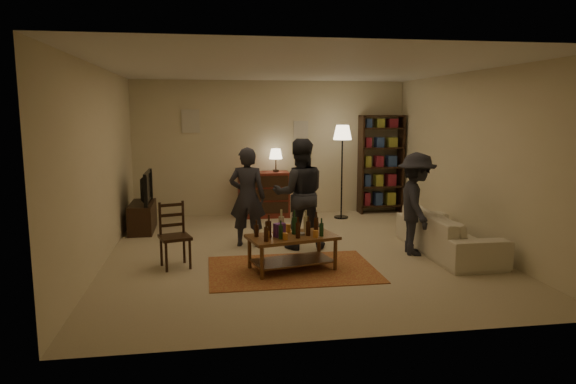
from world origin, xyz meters
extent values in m
plane|color=#C6B793|center=(0.00, 0.00, 0.00)|extent=(6.00, 6.00, 0.00)
plane|color=beige|center=(0.00, 3.00, 1.35)|extent=(5.50, 0.00, 5.50)
plane|color=beige|center=(-2.75, 0.00, 1.35)|extent=(0.00, 6.00, 6.00)
plane|color=beige|center=(2.75, 0.00, 1.35)|extent=(0.00, 6.00, 6.00)
plane|color=beige|center=(0.00, -3.00, 1.35)|extent=(5.50, 0.00, 5.50)
plane|color=white|center=(0.00, 0.00, 2.70)|extent=(6.00, 6.00, 0.00)
cube|color=beige|center=(-1.60, 2.98, 1.90)|extent=(0.35, 0.03, 0.45)
cube|color=beige|center=(0.60, 2.98, 1.70)|extent=(0.30, 0.03, 0.40)
cube|color=maroon|center=(-0.22, -0.84, 0.01)|extent=(2.20, 1.50, 0.01)
cube|color=brown|center=(-0.22, -0.84, 0.45)|extent=(1.25, 0.86, 0.04)
cube|color=brown|center=(-0.22, -0.84, 0.12)|extent=(1.13, 0.74, 0.02)
cylinder|color=brown|center=(-0.66, -1.20, 0.21)|extent=(0.05, 0.05, 0.43)
cylinder|color=brown|center=(0.34, -0.97, 0.21)|extent=(0.05, 0.05, 0.43)
cylinder|color=brown|center=(-0.77, -0.71, 0.21)|extent=(0.05, 0.05, 0.43)
cylinder|color=brown|center=(0.23, -0.48, 0.21)|extent=(0.05, 0.05, 0.43)
cylinder|color=orange|center=(-0.57, -0.96, 0.52)|extent=(0.07, 0.07, 0.10)
cylinder|color=orange|center=(-0.34, -1.05, 0.51)|extent=(0.07, 0.07, 0.09)
cylinder|color=orange|center=(-0.24, -0.64, 0.52)|extent=(0.07, 0.07, 0.11)
cylinder|color=orange|center=(0.07, -0.98, 0.51)|extent=(0.07, 0.07, 0.09)
cube|color=#6F389B|center=(-0.40, -0.86, 0.56)|extent=(0.17, 0.15, 0.18)
cylinder|color=gray|center=(-0.10, -0.83, 0.48)|extent=(0.12, 0.12, 0.03)
cube|color=black|center=(-1.75, -0.48, 0.42)|extent=(0.48, 0.48, 0.04)
cylinder|color=black|center=(-1.86, -0.68, 0.20)|extent=(0.04, 0.04, 0.41)
cylinder|color=black|center=(-1.56, -0.59, 0.20)|extent=(0.04, 0.04, 0.41)
cylinder|color=black|center=(-1.95, -0.38, 0.20)|extent=(0.04, 0.04, 0.41)
cylinder|color=black|center=(-1.65, -0.29, 0.20)|extent=(0.04, 0.04, 0.41)
cube|color=black|center=(-1.80, -0.33, 0.67)|extent=(0.31, 0.12, 0.46)
cube|color=black|center=(-2.45, 1.80, 0.25)|extent=(0.40, 1.00, 0.50)
imported|color=black|center=(-2.43, 1.80, 0.78)|extent=(0.13, 0.97, 0.56)
cube|color=maroon|center=(-0.20, 2.72, 0.45)|extent=(1.00, 0.48, 0.90)
cube|color=black|center=(-0.20, 2.47, 0.22)|extent=(0.92, 0.02, 0.22)
cube|color=black|center=(-0.20, 2.47, 0.48)|extent=(0.92, 0.02, 0.22)
cube|color=black|center=(-0.20, 2.47, 0.74)|extent=(0.92, 0.02, 0.22)
cylinder|color=black|center=(0.05, 2.72, 0.92)|extent=(0.12, 0.12, 0.04)
cylinder|color=black|center=(0.05, 2.72, 1.05)|extent=(0.02, 0.02, 0.22)
cone|color=#FFE5B2|center=(0.05, 2.72, 1.26)|extent=(0.26, 0.26, 0.20)
cube|color=black|center=(1.82, 2.78, 1.00)|extent=(0.04, 0.34, 2.00)
cube|color=black|center=(2.68, 2.78, 1.00)|extent=(0.04, 0.34, 2.00)
cube|color=black|center=(2.25, 2.78, 0.15)|extent=(0.90, 0.34, 0.03)
cube|color=black|center=(2.25, 2.78, 0.55)|extent=(0.90, 0.34, 0.03)
cube|color=black|center=(2.25, 2.78, 0.95)|extent=(0.90, 0.34, 0.03)
cube|color=black|center=(2.25, 2.78, 1.35)|extent=(0.90, 0.34, 0.03)
cube|color=black|center=(2.25, 2.78, 1.75)|extent=(0.90, 0.34, 0.03)
cube|color=black|center=(2.25, 2.78, 2.00)|extent=(0.90, 0.34, 0.03)
cube|color=maroon|center=(1.95, 2.78, 0.29)|extent=(0.12, 0.22, 0.26)
cube|color=navy|center=(2.20, 2.78, 0.29)|extent=(0.15, 0.22, 0.26)
cube|color=olive|center=(2.47, 2.78, 0.29)|extent=(0.18, 0.22, 0.26)
cube|color=navy|center=(1.95, 2.78, 0.69)|extent=(0.12, 0.22, 0.24)
cube|color=olive|center=(2.20, 2.78, 0.69)|extent=(0.15, 0.22, 0.24)
cube|color=maroon|center=(2.47, 2.78, 0.69)|extent=(0.18, 0.22, 0.24)
cube|color=olive|center=(1.95, 2.78, 1.07)|extent=(0.12, 0.22, 0.22)
cube|color=maroon|center=(2.20, 2.78, 1.07)|extent=(0.15, 0.22, 0.22)
cube|color=navy|center=(2.47, 2.78, 1.07)|extent=(0.18, 0.22, 0.22)
cube|color=maroon|center=(1.95, 2.78, 1.47)|extent=(0.12, 0.22, 0.20)
cube|color=navy|center=(2.20, 2.78, 1.47)|extent=(0.15, 0.22, 0.20)
cube|color=olive|center=(2.47, 2.78, 1.47)|extent=(0.18, 0.22, 0.20)
cube|color=navy|center=(1.95, 2.78, 1.85)|extent=(0.12, 0.22, 0.18)
cube|color=olive|center=(2.20, 2.78, 1.85)|extent=(0.15, 0.22, 0.18)
cube|color=maroon|center=(2.47, 2.78, 1.85)|extent=(0.18, 0.22, 0.18)
cylinder|color=black|center=(1.30, 2.34, 0.01)|extent=(0.28, 0.28, 0.03)
cylinder|color=black|center=(1.30, 2.34, 0.82)|extent=(0.03, 0.03, 1.63)
cone|color=#FFE5B2|center=(1.30, 2.34, 1.69)|extent=(0.36, 0.36, 0.28)
imported|color=beige|center=(2.20, -0.40, 0.30)|extent=(0.81, 2.08, 0.61)
imported|color=#24242C|center=(-0.70, 0.50, 0.78)|extent=(0.64, 0.50, 1.55)
imported|color=#26272D|center=(0.08, 0.25, 0.84)|extent=(0.85, 0.68, 1.69)
imported|color=#212228|center=(1.70, -0.35, 0.75)|extent=(0.73, 1.06, 1.50)
camera|label=1|loc=(-1.31, -7.34, 2.08)|focal=32.00mm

